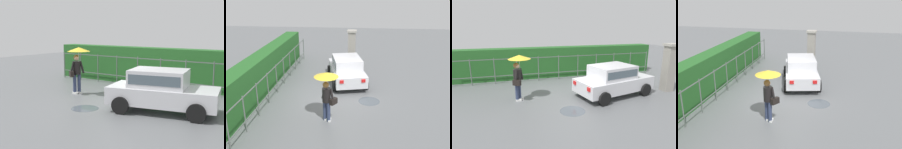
# 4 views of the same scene
# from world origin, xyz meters

# --- Properties ---
(ground_plane) EXTENTS (40.00, 40.00, 0.00)m
(ground_plane) POSITION_xyz_m (0.00, 0.00, 0.00)
(ground_plane) COLOR slate
(car) EXTENTS (3.98, 2.52, 1.48)m
(car) POSITION_xyz_m (1.85, -0.58, 0.80)
(car) COLOR silver
(car) RESTS_ON ground
(pedestrian) EXTENTS (0.98, 0.98, 2.06)m
(pedestrian) POSITION_xyz_m (-2.50, -0.06, 1.50)
(pedestrian) COLOR #2D3856
(pedestrian) RESTS_ON ground
(gate_pillar) EXTENTS (0.60, 0.60, 2.42)m
(gate_pillar) POSITION_xyz_m (4.88, -0.73, 1.24)
(gate_pillar) COLOR gray
(gate_pillar) RESTS_ON ground
(fence_section) EXTENTS (12.54, 0.05, 1.50)m
(fence_section) POSITION_xyz_m (0.04, 2.86, 0.83)
(fence_section) COLOR #59605B
(fence_section) RESTS_ON ground
(hedge_row) EXTENTS (13.49, 0.90, 1.90)m
(hedge_row) POSITION_xyz_m (0.04, 3.75, 0.95)
(hedge_row) COLOR #235B23
(hedge_row) RESTS_ON ground
(puddle_near) EXTENTS (1.02, 1.02, 0.00)m
(puddle_near) POSITION_xyz_m (-0.57, -1.82, 0.00)
(puddle_near) COLOR #4C545B
(puddle_near) RESTS_ON ground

